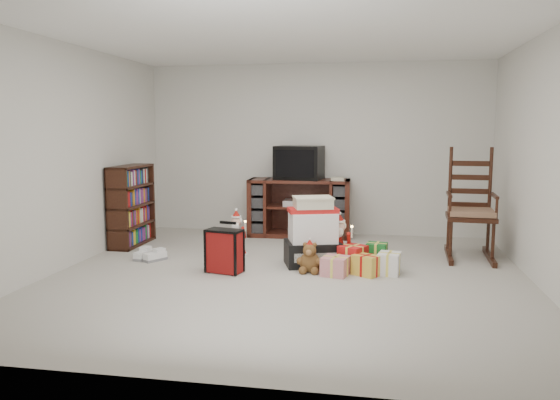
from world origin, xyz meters
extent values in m
cube|color=#ADA89E|center=(0.00, 0.00, -0.01)|extent=(5.00, 5.00, 0.01)
cube|color=white|center=(0.00, 0.00, 2.50)|extent=(5.00, 5.00, 0.01)
cube|color=beige|center=(0.00, 2.50, 1.25)|extent=(5.00, 0.01, 2.50)
cube|color=beige|center=(0.00, -2.50, 1.25)|extent=(5.00, 0.01, 2.50)
cube|color=beige|center=(-2.50, 0.00, 1.25)|extent=(0.01, 5.00, 2.50)
cube|color=beige|center=(2.50, 0.00, 1.25)|extent=(0.01, 5.00, 2.50)
cube|color=#4E2116|center=(-0.20, 2.21, 0.41)|extent=(1.47, 0.56, 0.83)
cube|color=silver|center=(-0.20, 2.18, 0.49)|extent=(0.44, 0.32, 0.08)
cube|color=#341B0E|center=(-2.32, 1.21, 0.53)|extent=(0.29, 0.88, 1.07)
cube|color=#341B0E|center=(2.02, 1.20, 0.50)|extent=(0.58, 0.56, 0.05)
cube|color=#90674E|center=(2.02, 1.20, 0.57)|extent=(0.54, 0.52, 0.06)
cube|color=#341B0E|center=(2.02, 1.45, 0.96)|extent=(0.47, 0.09, 0.85)
cube|color=#341B0E|center=(2.02, 1.20, 0.03)|extent=(0.60, 0.95, 0.06)
cube|color=black|center=(0.20, 0.54, 0.14)|extent=(0.72, 0.61, 0.28)
cube|color=white|center=(0.20, 0.54, 0.44)|extent=(0.61, 0.53, 0.34)
cube|color=red|center=(0.20, 0.54, 0.64)|extent=(0.62, 0.45, 0.05)
cube|color=beige|center=(0.20, 0.54, 0.72)|extent=(0.49, 0.43, 0.11)
cube|color=maroon|center=(-0.70, 0.03, 0.24)|extent=(0.40, 0.27, 0.48)
cube|color=black|center=(-0.70, 0.12, 0.54)|extent=(0.19, 0.07, 0.03)
ellipsoid|color=brown|center=(0.21, 0.22, 0.11)|extent=(0.22, 0.19, 0.23)
sphere|color=brown|center=(0.21, 0.19, 0.25)|extent=(0.15, 0.15, 0.15)
cone|color=maroon|center=(0.50, 0.59, 0.20)|extent=(0.28, 0.28, 0.40)
sphere|color=#DBAC99|center=(0.50, 0.59, 0.45)|extent=(0.14, 0.14, 0.14)
cone|color=maroon|center=(0.50, 0.59, 0.55)|extent=(0.12, 0.12, 0.10)
cylinder|color=silver|center=(0.64, 0.48, 0.41)|extent=(0.02, 0.02, 0.12)
cone|color=maroon|center=(-0.77, 0.82, 0.19)|extent=(0.27, 0.27, 0.38)
sphere|color=#DBAC99|center=(-0.77, 0.82, 0.43)|extent=(0.13, 0.13, 0.13)
cone|color=maroon|center=(-0.77, 0.82, 0.53)|extent=(0.11, 0.11, 0.10)
cylinder|color=silver|center=(-0.64, 0.71, 0.39)|extent=(0.02, 0.02, 0.11)
cube|color=white|center=(-1.84, 0.43, 0.05)|extent=(0.15, 0.29, 0.10)
cube|color=white|center=(-1.66, 0.43, 0.05)|extent=(0.25, 0.30, 0.10)
cube|color=red|center=(0.67, 0.34, 0.12)|extent=(0.24, 0.24, 0.24)
cube|color=#1C722F|center=(0.85, 0.56, 0.12)|extent=(0.24, 0.24, 0.24)
cube|color=yellow|center=(0.89, 0.20, 0.12)|extent=(0.24, 0.24, 0.24)
cube|color=silver|center=(0.62, 0.02, 0.12)|extent=(0.24, 0.24, 0.24)
cube|color=white|center=(1.08, 0.38, 0.12)|extent=(0.24, 0.24, 0.24)
cube|color=black|center=(-0.20, 2.22, 1.07)|extent=(0.71, 0.54, 0.48)
cube|color=black|center=(-0.20, 1.98, 1.07)|extent=(0.55, 0.09, 0.38)
camera|label=1|loc=(0.91, -5.54, 1.55)|focal=35.00mm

